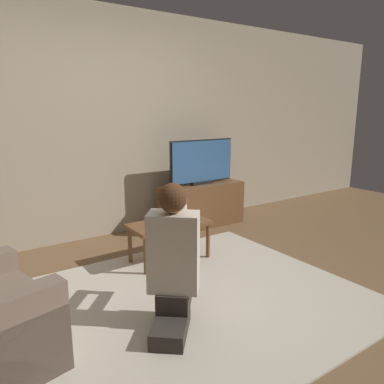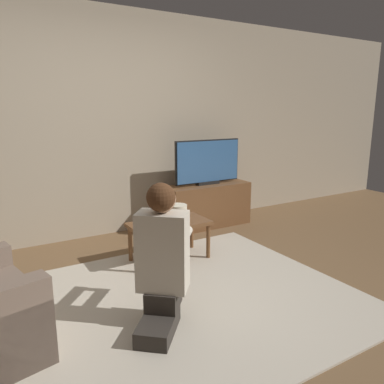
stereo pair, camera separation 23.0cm
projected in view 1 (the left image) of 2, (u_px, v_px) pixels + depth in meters
name	position (u px, v px, depth m)	size (l,w,h in m)	color
ground_plane	(193.00, 301.00, 2.96)	(10.00, 10.00, 0.00)	brown
wall_back	(96.00, 125.00, 4.23)	(10.00, 0.06, 2.60)	tan
rug	(193.00, 300.00, 2.96)	(2.61, 2.24, 0.02)	beige
tv_stand	(202.00, 205.00, 4.80)	(1.12, 0.37, 0.55)	brown
tv	(202.00, 162.00, 4.68)	(0.92, 0.08, 0.56)	black
coffee_table	(169.00, 228.00, 3.66)	(0.78, 0.41, 0.40)	brown
person_kneeling	(173.00, 256.00, 2.52)	(0.68, 0.73, 1.00)	#332D28
table_lamp	(178.00, 212.00, 3.65)	(0.18, 0.18, 0.17)	#4C3823
remote	(163.00, 226.00, 3.51)	(0.04, 0.15, 0.02)	black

